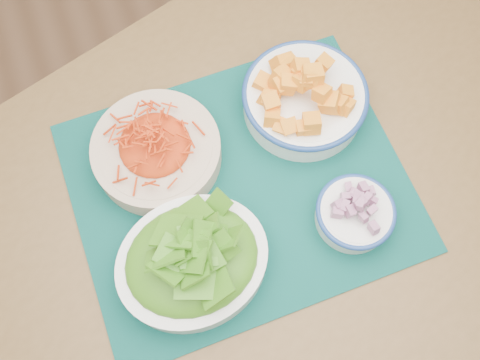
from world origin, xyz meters
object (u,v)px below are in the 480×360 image
(squash_bowl, at_px, (305,94))
(onion_bowl, at_px, (355,213))
(carrot_bowl, at_px, (156,148))
(lettuce_bowl, at_px, (192,260))
(table, at_px, (268,199))
(placemat, at_px, (240,186))

(squash_bowl, distance_m, onion_bowl, 0.23)
(carrot_bowl, xyz_separation_m, lettuce_bowl, (-0.00, -0.21, 0.01))
(carrot_bowl, xyz_separation_m, onion_bowl, (0.28, -0.23, -0.01))
(squash_bowl, height_order, lettuce_bowl, squash_bowl)
(table, height_order, placemat, placemat)
(table, bearing_deg, lettuce_bowl, -168.87)
(placemat, distance_m, lettuce_bowl, 0.17)
(table, bearing_deg, squash_bowl, 29.28)
(table, height_order, squash_bowl, squash_bowl)
(squash_bowl, xyz_separation_m, onion_bowl, (-0.01, -0.23, -0.02))
(table, bearing_deg, placemat, 149.59)
(table, distance_m, onion_bowl, 0.20)
(lettuce_bowl, bearing_deg, carrot_bowl, 83.09)
(table, distance_m, lettuce_bowl, 0.25)
(carrot_bowl, bearing_deg, placemat, -41.24)
(lettuce_bowl, bearing_deg, squash_bowl, 30.95)
(carrot_bowl, distance_m, squash_bowl, 0.29)
(placemat, relative_size, squash_bowl, 2.12)
(squash_bowl, bearing_deg, table, -133.43)
(table, height_order, carrot_bowl, carrot_bowl)
(carrot_bowl, bearing_deg, onion_bowl, -39.41)
(table, relative_size, squash_bowl, 5.59)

